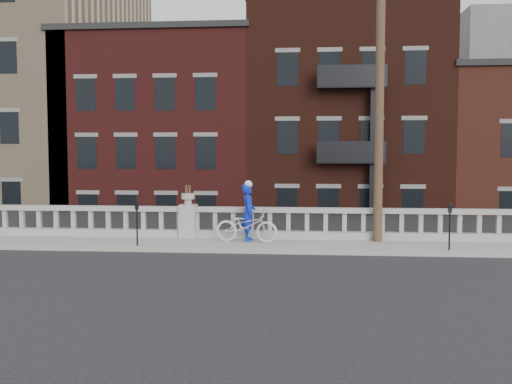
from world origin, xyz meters
TOP-DOWN VIEW (x-y plane):
  - ground at (0.00, 0.00)m, footprint 120.00×120.00m
  - sidewalk at (0.00, 3.00)m, footprint 32.00×2.20m
  - balustrade at (0.00, 3.95)m, footprint 28.00×0.34m
  - planter_pedestal at (0.00, 3.95)m, footprint 0.55×0.55m
  - lower_level at (0.56, 23.04)m, footprint 80.00×44.00m
  - utility_pole at (6.20, 3.60)m, footprint 1.60×0.28m
  - parking_meter_b at (-1.21, 2.15)m, footprint 0.10×0.09m
  - parking_meter_c at (8.08, 2.15)m, footprint 0.10×0.09m
  - bicycle at (2.05, 3.15)m, footprint 2.06×0.95m
  - cyclist at (2.08, 3.44)m, footprint 0.49×0.70m

SIDE VIEW (x-z plane):
  - ground at x=0.00m, z-range 0.00..0.00m
  - sidewalk at x=0.00m, z-range 0.00..0.15m
  - balustrade at x=0.00m, z-range 0.13..1.16m
  - bicycle at x=2.05m, z-range 0.15..1.20m
  - planter_pedestal at x=0.00m, z-range -0.05..1.71m
  - parking_meter_b at x=-1.21m, z-range 0.32..1.68m
  - parking_meter_c at x=8.08m, z-range 0.32..1.68m
  - cyclist at x=2.08m, z-range 0.15..1.99m
  - lower_level at x=0.56m, z-range -7.77..13.03m
  - utility_pole at x=6.20m, z-range 0.24..10.24m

